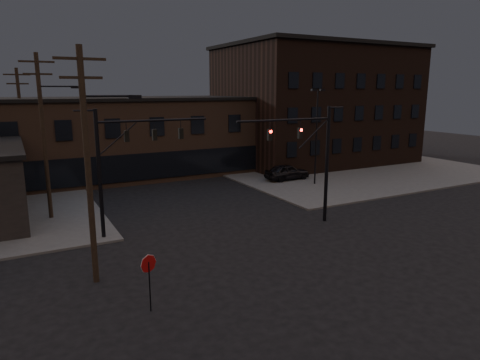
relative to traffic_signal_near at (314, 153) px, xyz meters
name	(u,v)px	position (x,y,z in m)	size (l,w,h in m)	color
ground	(283,259)	(-5.36, -4.50, -4.93)	(140.00, 140.00, 0.00)	black
sidewalk_ne	(333,164)	(16.64, 17.50, -4.86)	(30.00, 30.00, 0.15)	#474744
building_row	(141,137)	(-5.36, 23.50, -0.93)	(40.00, 12.00, 8.00)	#50392A
building_right	(314,106)	(16.64, 21.50, 2.07)	(22.00, 16.00, 14.00)	black
traffic_signal_near	(314,153)	(0.00, 0.00, 0.00)	(7.12, 0.24, 8.00)	black
traffic_signal_far	(120,158)	(-12.07, 3.50, 0.08)	(7.12, 0.24, 8.00)	black
stop_sign	(149,270)	(-13.36, -6.49, -3.09)	(0.72, 0.33, 2.48)	black
utility_pole_near	(89,162)	(-14.79, -2.50, 0.94)	(3.70, 0.28, 11.00)	black
utility_pole_mid	(44,134)	(-15.79, 9.50, 1.19)	(3.70, 0.28, 11.50)	black
utility_pole_far	(22,126)	(-16.86, 21.50, 0.85)	(2.20, 0.28, 11.00)	black
lot_light_a	(317,128)	(7.64, 9.50, 0.58)	(1.50, 0.28, 9.14)	black
lot_light_b	(332,122)	(13.64, 14.50, 0.58)	(1.50, 0.28, 9.14)	black
parked_car_lot_a	(287,172)	(6.41, 12.42, -3.98)	(1.88, 4.68, 1.59)	black
parked_car_lot_b	(294,167)	(9.47, 15.51, -4.19)	(1.65, 4.07, 1.18)	silver
car_crossing	(188,167)	(-1.09, 20.63, -4.19)	(1.58, 4.53, 1.49)	black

